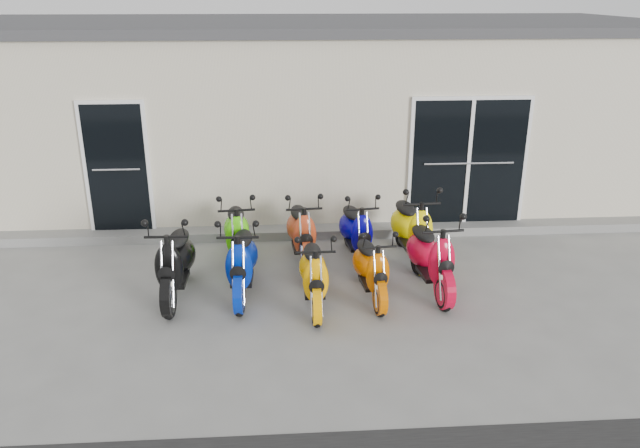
{
  "coord_description": "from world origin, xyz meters",
  "views": [
    {
      "loc": [
        -0.56,
        -7.81,
        3.94
      ],
      "look_at": [
        0.0,
        0.6,
        0.75
      ],
      "focal_mm": 35.0,
      "sensor_mm": 36.0,
      "label": 1
    }
  ],
  "objects_px": {
    "scooter_front_blue": "(241,253)",
    "scooter_front_orange_b": "(371,261)",
    "scooter_front_black": "(174,253)",
    "scooter_front_orange_a": "(314,266)",
    "scooter_front_red": "(431,248)",
    "scooter_back_red": "(301,224)",
    "scooter_back_yellow": "(412,221)",
    "scooter_back_green": "(237,226)",
    "scooter_back_blue": "(356,224)"
  },
  "relations": [
    {
      "from": "scooter_front_blue",
      "to": "scooter_back_blue",
      "type": "xyz_separation_m",
      "value": [
        1.68,
        1.1,
        -0.03
      ]
    },
    {
      "from": "scooter_front_orange_b",
      "to": "scooter_back_red",
      "type": "xyz_separation_m",
      "value": [
        -0.88,
        1.27,
        0.06
      ]
    },
    {
      "from": "scooter_front_black",
      "to": "scooter_front_orange_b",
      "type": "height_order",
      "value": "scooter_front_black"
    },
    {
      "from": "scooter_front_orange_a",
      "to": "scooter_front_red",
      "type": "distance_m",
      "value": 1.66
    },
    {
      "from": "scooter_front_orange_b",
      "to": "scooter_front_red",
      "type": "bearing_deg",
      "value": 6.61
    },
    {
      "from": "scooter_back_green",
      "to": "scooter_back_yellow",
      "type": "xyz_separation_m",
      "value": [
        2.65,
        -0.05,
        0.04
      ]
    },
    {
      "from": "scooter_back_red",
      "to": "scooter_back_yellow",
      "type": "height_order",
      "value": "scooter_back_yellow"
    },
    {
      "from": "scooter_front_orange_a",
      "to": "scooter_back_green",
      "type": "relative_size",
      "value": 0.93
    },
    {
      "from": "scooter_back_blue",
      "to": "scooter_front_orange_a",
      "type": "bearing_deg",
      "value": -122.14
    },
    {
      "from": "scooter_front_orange_b",
      "to": "scooter_back_blue",
      "type": "relative_size",
      "value": 0.94
    },
    {
      "from": "scooter_front_red",
      "to": "scooter_back_yellow",
      "type": "relative_size",
      "value": 0.98
    },
    {
      "from": "scooter_front_orange_b",
      "to": "scooter_back_blue",
      "type": "distance_m",
      "value": 1.3
    },
    {
      "from": "scooter_back_blue",
      "to": "scooter_back_green",
      "type": "bearing_deg",
      "value": 175.27
    },
    {
      "from": "scooter_front_orange_b",
      "to": "scooter_front_orange_a",
      "type": "bearing_deg",
      "value": -172.12
    },
    {
      "from": "scooter_front_orange_a",
      "to": "scooter_back_blue",
      "type": "xyz_separation_m",
      "value": [
        0.73,
        1.48,
        0.01
      ]
    },
    {
      "from": "scooter_front_red",
      "to": "scooter_back_yellow",
      "type": "xyz_separation_m",
      "value": [
        -0.05,
        1.04,
        0.01
      ]
    },
    {
      "from": "scooter_front_orange_b",
      "to": "scooter_back_yellow",
      "type": "relative_size",
      "value": 0.84
    },
    {
      "from": "scooter_back_red",
      "to": "scooter_back_green",
      "type": "bearing_deg",
      "value": 175.9
    },
    {
      "from": "scooter_front_black",
      "to": "scooter_front_orange_b",
      "type": "distance_m",
      "value": 2.62
    },
    {
      "from": "scooter_front_orange_a",
      "to": "scooter_back_red",
      "type": "height_order",
      "value": "scooter_back_red"
    },
    {
      "from": "scooter_front_blue",
      "to": "scooter_front_orange_b",
      "type": "distance_m",
      "value": 1.74
    },
    {
      "from": "scooter_front_black",
      "to": "scooter_back_yellow",
      "type": "bearing_deg",
      "value": 17.71
    },
    {
      "from": "scooter_front_orange_a",
      "to": "scooter_back_green",
      "type": "distance_m",
      "value": 1.8
    },
    {
      "from": "scooter_front_red",
      "to": "scooter_back_green",
      "type": "relative_size",
      "value": 1.04
    },
    {
      "from": "scooter_front_black",
      "to": "scooter_front_orange_a",
      "type": "height_order",
      "value": "scooter_front_black"
    },
    {
      "from": "scooter_back_red",
      "to": "scooter_back_yellow",
      "type": "bearing_deg",
      "value": -6.27
    },
    {
      "from": "scooter_front_blue",
      "to": "scooter_back_red",
      "type": "relative_size",
      "value": 1.02
    },
    {
      "from": "scooter_back_yellow",
      "to": "scooter_front_orange_b",
      "type": "bearing_deg",
      "value": -128.11
    },
    {
      "from": "scooter_front_blue",
      "to": "scooter_front_orange_a",
      "type": "xyz_separation_m",
      "value": [
        0.95,
        -0.38,
        -0.05
      ]
    },
    {
      "from": "scooter_front_blue",
      "to": "scooter_back_green",
      "type": "relative_size",
      "value": 1.01
    },
    {
      "from": "scooter_front_black",
      "to": "scooter_back_green",
      "type": "height_order",
      "value": "scooter_front_black"
    },
    {
      "from": "scooter_back_green",
      "to": "scooter_back_yellow",
      "type": "bearing_deg",
      "value": -6.29
    },
    {
      "from": "scooter_front_red",
      "to": "scooter_back_red",
      "type": "xyz_separation_m",
      "value": [
        -1.73,
        1.09,
        -0.03
      ]
    },
    {
      "from": "scooter_front_black",
      "to": "scooter_front_blue",
      "type": "height_order",
      "value": "scooter_front_black"
    },
    {
      "from": "scooter_front_black",
      "to": "scooter_front_red",
      "type": "relative_size",
      "value": 1.01
    },
    {
      "from": "scooter_back_green",
      "to": "scooter_back_blue",
      "type": "distance_m",
      "value": 1.81
    },
    {
      "from": "scooter_front_black",
      "to": "scooter_front_blue",
      "type": "bearing_deg",
      "value": 1.04
    },
    {
      "from": "scooter_front_blue",
      "to": "scooter_front_red",
      "type": "distance_m",
      "value": 2.58
    },
    {
      "from": "scooter_front_black",
      "to": "scooter_back_red",
      "type": "relative_size",
      "value": 1.05
    },
    {
      "from": "scooter_front_blue",
      "to": "scooter_front_red",
      "type": "height_order",
      "value": "scooter_front_red"
    },
    {
      "from": "scooter_front_blue",
      "to": "scooter_front_orange_b",
      "type": "bearing_deg",
      "value": -5.41
    },
    {
      "from": "scooter_back_red",
      "to": "scooter_back_yellow",
      "type": "distance_m",
      "value": 1.68
    },
    {
      "from": "scooter_front_orange_b",
      "to": "scooter_back_green",
      "type": "xyz_separation_m",
      "value": [
        -1.85,
        1.26,
        0.06
      ]
    },
    {
      "from": "scooter_front_black",
      "to": "scooter_front_red",
      "type": "height_order",
      "value": "scooter_front_black"
    },
    {
      "from": "scooter_back_green",
      "to": "scooter_front_orange_b",
      "type": "bearing_deg",
      "value": -39.51
    },
    {
      "from": "scooter_back_blue",
      "to": "scooter_back_yellow",
      "type": "relative_size",
      "value": 0.9
    },
    {
      "from": "scooter_back_blue",
      "to": "scooter_back_yellow",
      "type": "height_order",
      "value": "scooter_back_yellow"
    },
    {
      "from": "scooter_back_green",
      "to": "scooter_back_blue",
      "type": "xyz_separation_m",
      "value": [
        1.81,
        0.04,
        -0.03
      ]
    },
    {
      "from": "scooter_back_blue",
      "to": "scooter_front_red",
      "type": "bearing_deg",
      "value": -57.53
    },
    {
      "from": "scooter_back_green",
      "to": "scooter_back_yellow",
      "type": "distance_m",
      "value": 2.65
    }
  ]
}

